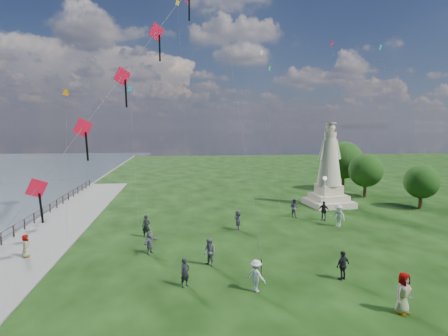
{
  "coord_description": "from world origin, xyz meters",
  "views": [
    {
      "loc": [
        -4.0,
        -16.81,
        8.27
      ],
      "look_at": [
        -1.0,
        8.0,
        5.5
      ],
      "focal_mm": 30.0,
      "sensor_mm": 36.0,
      "label": 1
    }
  ],
  "objects": [
    {
      "name": "waterfront",
      "position": [
        -15.24,
        8.99,
        -0.06
      ],
      "size": [
        200.0,
        200.0,
        1.51
      ],
      "color": "#2C3A43",
      "rests_on": "ground"
    },
    {
      "name": "statue",
      "position": [
        11.54,
        20.26,
        3.28
      ],
      "size": [
        4.64,
        4.64,
        8.68
      ],
      "rotation": [
        0.0,
        0.0,
        0.09
      ],
      "color": "#C7B097",
      "rests_on": "ground"
    },
    {
      "name": "lamppost",
      "position": [
        8.94,
        14.97,
        2.77
      ],
      "size": [
        0.36,
        0.36,
        3.84
      ],
      "color": "silver",
      "rests_on": "ground"
    },
    {
      "name": "tree_row",
      "position": [
        17.95,
        25.77,
        3.5
      ],
      "size": [
        7.08,
        15.65,
        6.36
      ],
      "color": "#382314",
      "rests_on": "ground"
    },
    {
      "name": "person_0",
      "position": [
        -3.77,
        1.94,
        0.75
      ],
      "size": [
        0.65,
        0.61,
        1.5
      ],
      "primitive_type": "imported",
      "rotation": [
        0.0,
        0.0,
        0.63
      ],
      "color": "black",
      "rests_on": "ground"
    },
    {
      "name": "person_1",
      "position": [
        -2.27,
        4.67,
        0.84
      ],
      "size": [
        0.9,
        0.95,
        1.67
      ],
      "primitive_type": "imported",
      "rotation": [
        0.0,
        0.0,
        -0.88
      ],
      "color": "#595960",
      "rests_on": "ground"
    },
    {
      "name": "person_2",
      "position": [
        -0.23,
        0.94,
        0.82
      ],
      "size": [
        1.13,
        1.13,
        1.63
      ],
      "primitive_type": "imported",
      "rotation": [
        0.0,
        0.0,
        2.35
      ],
      "color": "silver",
      "rests_on": "ground"
    },
    {
      "name": "person_3",
      "position": [
        4.74,
        1.8,
        0.8
      ],
      "size": [
        1.06,
        0.84,
        1.61
      ],
      "primitive_type": "imported",
      "rotation": [
        0.0,
        0.0,
        3.58
      ],
      "color": "black",
      "rests_on": "ground"
    },
    {
      "name": "person_4",
      "position": [
        5.79,
        -2.04,
        0.94
      ],
      "size": [
        1.07,
        0.89,
        1.87
      ],
      "primitive_type": "imported",
      "rotation": [
        0.0,
        0.0,
        0.44
      ],
      "color": "#595960",
      "rests_on": "ground"
    },
    {
      "name": "person_5",
      "position": [
        -5.96,
        7.33,
        0.75
      ],
      "size": [
        1.29,
        1.48,
        1.5
      ],
      "primitive_type": "imported",
      "rotation": [
        0.0,
        0.0,
        0.96
      ],
      "color": "#595960",
      "rests_on": "ground"
    },
    {
      "name": "person_6",
      "position": [
        -6.51,
        11.04,
        0.84
      ],
      "size": [
        0.67,
        0.5,
        1.68
      ],
      "primitive_type": "imported",
      "rotation": [
        0.0,
        0.0,
        -0.17
      ],
      "color": "black",
      "rests_on": "ground"
    },
    {
      "name": "person_7",
      "position": [
        6.43,
        15.83,
        0.87
      ],
      "size": [
        0.94,
        0.99,
        1.75
      ],
      "primitive_type": "imported",
      "rotation": [
        0.0,
        0.0,
        2.23
      ],
      "color": "#595960",
      "rests_on": "ground"
    },
    {
      "name": "person_8",
      "position": [
        9.09,
        12.23,
        0.94
      ],
      "size": [
        1.19,
        1.36,
        1.88
      ],
      "primitive_type": "imported",
      "rotation": [
        0.0,
        0.0,
        -0.99
      ],
      "color": "silver",
      "rests_on": "ground"
    },
    {
      "name": "person_9",
      "position": [
        8.66,
        14.37,
        0.85
      ],
      "size": [
        1.11,
        1.01,
        1.71
      ],
      "primitive_type": "imported",
      "rotation": [
        0.0,
        0.0,
        -0.64
      ],
      "color": "black",
      "rests_on": "ground"
    },
    {
      "name": "person_10",
      "position": [
        -13.62,
        7.28,
        0.73
      ],
      "size": [
        0.59,
        0.79,
        1.46
      ],
      "primitive_type": "imported",
      "rotation": [
        0.0,
        0.0,
        1.8
      ],
      "color": "#595960",
      "rests_on": "ground"
    },
    {
      "name": "person_11",
      "position": [
        0.63,
        12.09,
        0.82
      ],
      "size": [
        0.68,
        1.53,
        1.64
      ],
      "primitive_type": "imported",
      "rotation": [
        0.0,
        0.0,
        4.73
      ],
      "color": "#595960",
      "rests_on": "ground"
    },
    {
      "name": "red_kite_train",
      "position": [
        -7.21,
        4.58,
        10.6
      ],
      "size": [
        10.55,
        9.35,
        17.18
      ],
      "color": "black",
      "rests_on": "ground"
    },
    {
      "name": "small_kites",
      "position": [
        2.96,
        22.78,
        13.77
      ],
      "size": [
        31.27,
        19.0,
        25.63
      ],
      "color": "teal",
      "rests_on": "ground"
    }
  ]
}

